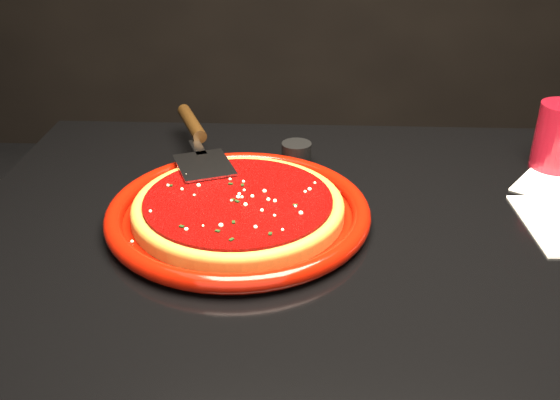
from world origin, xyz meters
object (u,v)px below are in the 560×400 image
(plate, at_px, (239,212))
(ramekin, at_px, (296,154))
(cup, at_px, (560,137))
(pizza_server, at_px, (199,139))

(plate, bearing_deg, ramekin, 68.09)
(ramekin, bearing_deg, cup, 0.71)
(pizza_server, relative_size, cup, 3.04)
(ramekin, bearing_deg, plate, -111.91)
(plate, xyz_separation_m, ramekin, (0.08, 0.20, 0.01))
(cup, height_order, ramekin, cup)
(pizza_server, relative_size, ramekin, 6.75)
(plate, height_order, pizza_server, pizza_server)
(pizza_server, bearing_deg, cup, -20.27)
(cup, bearing_deg, pizza_server, -178.46)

